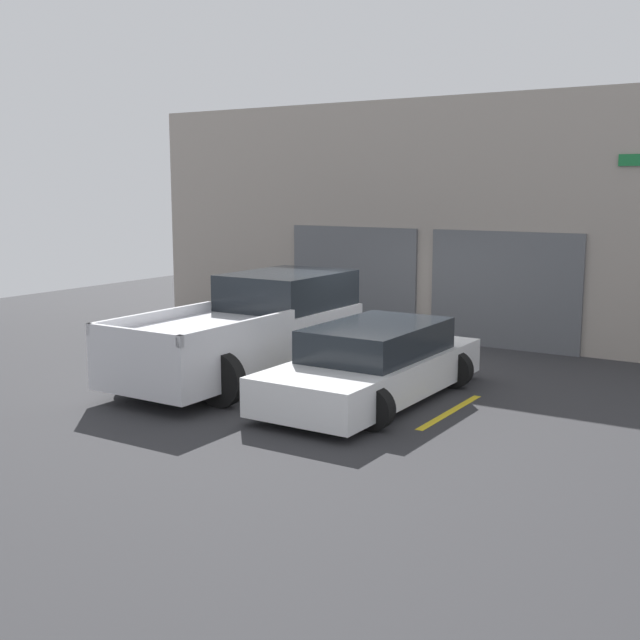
% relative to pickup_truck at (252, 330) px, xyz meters
% --- Properties ---
extents(ground_plane, '(28.00, 28.00, 0.00)m').
position_rel_pickup_truck_xyz_m(ground_plane, '(1.32, 1.82, -0.83)').
color(ground_plane, '#2D2D30').
extents(shophouse_building, '(15.27, 0.68, 5.25)m').
position_rel_pickup_truck_xyz_m(shophouse_building, '(1.32, 5.11, 1.76)').
color(shophouse_building, '#9E9389').
rests_on(shophouse_building, ground).
extents(pickup_truck, '(2.57, 5.22, 1.76)m').
position_rel_pickup_truck_xyz_m(pickup_truck, '(0.00, 0.00, 0.00)').
color(pickup_truck, silver).
rests_on(pickup_truck, ground).
extents(sedan_white, '(2.16, 4.59, 1.21)m').
position_rel_pickup_truck_xyz_m(sedan_white, '(2.65, -0.28, -0.26)').
color(sedan_white, white).
rests_on(sedan_white, ground).
extents(parking_stripe_far_left, '(0.12, 2.20, 0.01)m').
position_rel_pickup_truck_xyz_m(parking_stripe_far_left, '(-1.32, -0.31, -0.83)').
color(parking_stripe_far_left, gold).
rests_on(parking_stripe_far_left, ground).
extents(parking_stripe_left, '(0.12, 2.20, 0.01)m').
position_rel_pickup_truck_xyz_m(parking_stripe_left, '(1.32, -0.31, -0.83)').
color(parking_stripe_left, gold).
rests_on(parking_stripe_left, ground).
extents(parking_stripe_centre, '(0.12, 2.20, 0.01)m').
position_rel_pickup_truck_xyz_m(parking_stripe_centre, '(3.97, -0.31, -0.83)').
color(parking_stripe_centre, gold).
rests_on(parking_stripe_centre, ground).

